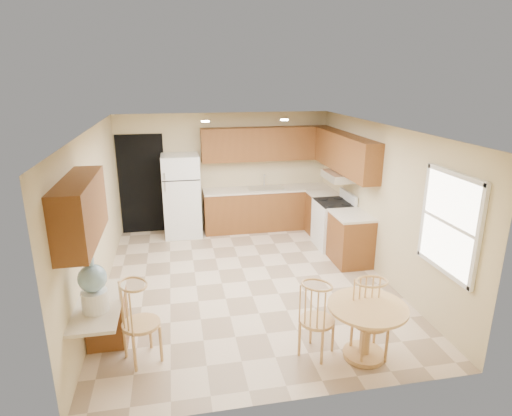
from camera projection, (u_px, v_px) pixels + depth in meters
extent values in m
plane|color=beige|center=(247.00, 281.00, 7.04)|extent=(5.50, 5.50, 0.00)
cube|color=white|center=(246.00, 128.00, 6.29)|extent=(4.50, 5.50, 0.02)
cube|color=#CBB889|center=(225.00, 171.00, 9.24)|extent=(4.50, 0.02, 2.50)
cube|color=#CBB889|center=(295.00, 294.00, 4.09)|extent=(4.50, 0.02, 2.50)
cube|color=#CBB889|center=(95.00, 218.00, 6.25)|extent=(0.02, 5.50, 2.50)
cube|color=#CBB889|center=(380.00, 201.00, 7.07)|extent=(0.02, 5.50, 2.50)
cube|color=black|center=(142.00, 184.00, 8.97)|extent=(0.90, 0.02, 2.10)
cube|color=brown|center=(267.00, 209.00, 9.36)|extent=(2.75, 0.60, 0.87)
cube|color=beige|center=(267.00, 189.00, 9.23)|extent=(2.75, 0.63, 0.04)
cube|color=brown|center=(323.00, 215.00, 9.00)|extent=(0.60, 0.59, 0.87)
cube|color=beige|center=(324.00, 194.00, 8.86)|extent=(0.63, 0.59, 0.04)
cube|color=brown|center=(350.00, 240.00, 7.64)|extent=(0.60, 0.80, 0.87)
cube|color=beige|center=(352.00, 215.00, 7.50)|extent=(0.63, 0.80, 0.04)
cube|color=brown|center=(266.00, 144.00, 9.07)|extent=(2.75, 0.33, 0.70)
cube|color=brown|center=(345.00, 153.00, 8.00)|extent=(0.33, 2.42, 0.70)
cube|color=brown|center=(81.00, 211.00, 4.61)|extent=(0.33, 1.40, 0.70)
cube|color=silver|center=(266.00, 188.00, 9.21)|extent=(0.78, 0.44, 0.01)
cube|color=silver|center=(340.00, 176.00, 8.08)|extent=(0.50, 0.76, 0.14)
cube|color=brown|center=(107.00, 317.00, 5.33)|extent=(0.48, 0.42, 0.72)
cube|color=beige|center=(99.00, 305.00, 4.85)|extent=(0.50, 1.20, 0.04)
cube|color=white|center=(450.00, 223.00, 5.26)|extent=(0.05, 1.00, 1.20)
cube|color=white|center=(456.00, 174.00, 5.07)|extent=(0.05, 1.10, 0.06)
cube|color=white|center=(443.00, 269.00, 5.44)|extent=(0.05, 1.10, 0.06)
cube|color=white|center=(478.00, 239.00, 4.76)|extent=(0.05, 0.06, 1.28)
cube|color=white|center=(425.00, 211.00, 5.76)|extent=(0.05, 0.06, 1.28)
cylinder|color=white|center=(205.00, 121.00, 7.33)|extent=(0.14, 0.14, 0.02)
cylinder|color=white|center=(284.00, 120.00, 7.58)|extent=(0.14, 0.14, 0.02)
cube|color=white|center=(182.00, 196.00, 8.86)|extent=(0.75, 0.70, 1.71)
cube|color=black|center=(181.00, 181.00, 8.40)|extent=(0.74, 0.01, 0.02)
cube|color=silver|center=(165.00, 187.00, 8.36)|extent=(0.03, 0.03, 0.18)
cube|color=silver|center=(164.00, 177.00, 8.30)|extent=(0.03, 0.03, 0.14)
cube|color=white|center=(333.00, 225.00, 8.36)|extent=(0.65, 0.76, 0.90)
cube|color=black|center=(334.00, 202.00, 8.22)|extent=(0.64, 0.75, 0.02)
cube|color=white|center=(348.00, 197.00, 8.24)|extent=(0.06, 0.76, 0.18)
cylinder|color=tan|center=(364.00, 354.00, 5.16)|extent=(0.50, 0.50, 0.05)
cylinder|color=tan|center=(365.00, 332.00, 5.07)|extent=(0.12, 0.12, 0.62)
cylinder|color=tan|center=(368.00, 307.00, 4.97)|extent=(0.93, 0.93, 0.04)
cylinder|color=tan|center=(317.00, 321.00, 5.09)|extent=(0.42, 0.42, 0.04)
cylinder|color=tan|center=(301.00, 331.00, 5.27)|extent=(0.04, 0.04, 0.45)
cylinder|color=tan|center=(324.00, 329.00, 5.32)|extent=(0.04, 0.04, 0.45)
cylinder|color=tan|center=(308.00, 346.00, 4.99)|extent=(0.04, 0.04, 0.45)
cylinder|color=tan|center=(332.00, 343.00, 5.05)|extent=(0.04, 0.04, 0.45)
cylinder|color=tan|center=(370.00, 322.00, 5.04)|extent=(0.43, 0.43, 0.04)
cylinder|color=tan|center=(352.00, 333.00, 5.22)|extent=(0.04, 0.04, 0.46)
cylinder|color=tan|center=(375.00, 331.00, 5.28)|extent=(0.04, 0.04, 0.46)
cylinder|color=tan|center=(362.00, 348.00, 4.94)|extent=(0.04, 0.04, 0.46)
cylinder|color=tan|center=(387.00, 345.00, 4.99)|extent=(0.04, 0.04, 0.46)
cylinder|color=tan|center=(141.00, 324.00, 4.97)|extent=(0.44, 0.44, 0.04)
cylinder|color=tan|center=(130.00, 335.00, 5.16)|extent=(0.04, 0.04, 0.48)
cylinder|color=tan|center=(157.00, 333.00, 5.22)|extent=(0.04, 0.04, 0.48)
cylinder|color=tan|center=(128.00, 351.00, 4.87)|extent=(0.04, 0.04, 0.48)
cylinder|color=tan|center=(156.00, 348.00, 4.93)|extent=(0.04, 0.04, 0.48)
cylinder|color=white|center=(95.00, 301.00, 4.67)|extent=(0.28, 0.28, 0.24)
sphere|color=#80ADC6|center=(92.00, 278.00, 4.59)|extent=(0.30, 0.30, 0.30)
cylinder|color=#80ADC6|center=(90.00, 261.00, 4.53)|extent=(0.08, 0.08, 0.09)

